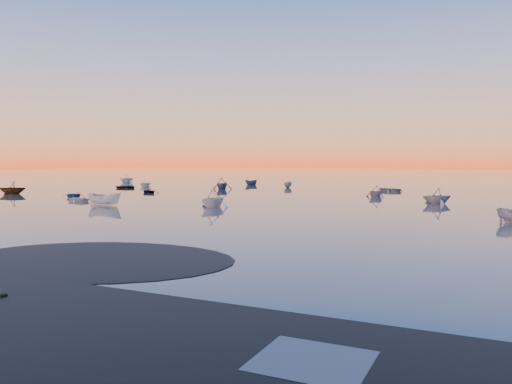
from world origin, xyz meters
The scene contains 4 objects.
ground centered at (0.00, 100.00, 0.00)m, with size 600.00×600.00×0.00m, color #635A52.
moored_fleet centered at (0.00, 53.00, 0.00)m, with size 124.00×58.00×1.20m, color silver, non-canonical shape.
boat_near_left centered at (-25.01, 31.76, 0.00)m, with size 3.79×1.58×0.95m, color #334862.
boat_near_center centered at (-12.67, 24.00, 0.00)m, with size 3.97×1.68×1.38m, color silver.
Camera 1 is at (24.24, -16.52, 4.45)m, focal length 35.00 mm.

